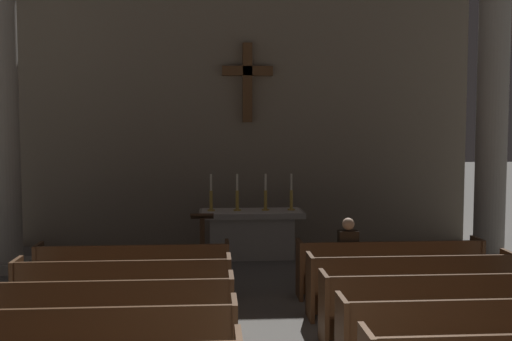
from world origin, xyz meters
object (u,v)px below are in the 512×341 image
object	(u,v)px
pew_left_row_6	(134,272)
pew_right_row_5	(411,285)
column_left_second	(3,125)
lone_worshipper	(347,255)
pew_left_row_4	(112,314)
pew_left_row_5	(124,290)
candlestick_inner_right	(266,198)
pew_right_row_3	(474,336)
altar	(251,233)
candlestick_inner_left	(237,199)
lectern	(202,244)
pew_right_row_4	(438,307)
candlestick_outer_left	(211,199)
column_right_second	(492,125)
candlestick_outer_right	(291,198)
pew_right_row_6	(390,268)

from	to	relation	value
pew_left_row_6	pew_right_row_5	distance (m)	4.30
column_left_second	lone_worshipper	bearing A→B (deg)	-19.57
pew_left_row_4	column_left_second	xyz separation A→B (m)	(-2.71, 4.42, 2.34)
pew_left_row_5	candlestick_inner_right	size ratio (longest dim) A/B	3.91
pew_right_row_3	column_left_second	bearing A→B (deg)	141.27
pew_right_row_5	altar	world-z (taller)	altar
pew_left_row_5	candlestick_inner_left	distance (m)	4.63
candlestick_inner_left	pew_right_row_5	bearing A→B (deg)	-60.43
lone_worshipper	lectern	bearing A→B (deg)	142.07
pew_right_row_4	candlestick_outer_left	world-z (taller)	candlestick_outer_left
candlestick_inner_right	lectern	distance (m)	1.92
pew_right_row_4	candlestick_outer_left	size ratio (longest dim) A/B	3.91
pew_left_row_5	pew_left_row_6	bearing A→B (deg)	90.00
column_right_second	lone_worshipper	size ratio (longest dim) A/B	4.39
pew_right_row_4	column_left_second	world-z (taller)	column_left_second
pew_left_row_5	lone_worshipper	world-z (taller)	lone_worshipper
pew_right_row_5	candlestick_outer_right	bearing A→B (deg)	106.35
candlestick_outer_left	candlestick_outer_right	xyz separation A→B (m)	(1.70, 0.00, 0.00)
candlestick_outer_left	lectern	distance (m)	1.41
pew_right_row_3	column_left_second	world-z (taller)	column_left_second
altar	candlestick_outer_left	size ratio (longest dim) A/B	2.83
pew_right_row_6	candlestick_inner_right	xyz separation A→B (m)	(-1.78, 3.11, 0.79)
column_left_second	candlestick_outer_right	bearing A→B (deg)	8.83
altar	lone_worshipper	distance (m)	3.37
pew_left_row_6	pew_right_row_4	distance (m)	4.70
pew_right_row_6	pew_right_row_4	bearing A→B (deg)	-90.00
pew_left_row_4	column_right_second	size ratio (longest dim) A/B	0.52
pew_right_row_6	pew_left_row_4	bearing A→B (deg)	-152.29
pew_left_row_4	pew_left_row_5	size ratio (longest dim) A/B	1.00
pew_left_row_4	pew_left_row_6	bearing A→B (deg)	90.00
lone_worshipper	pew_left_row_5	bearing A→B (deg)	-161.88
pew_left_row_6	altar	distance (m)	3.74
pew_right_row_6	column_left_second	bearing A→B (deg)	162.02
lectern	pew_left_row_4	bearing A→B (deg)	-104.54
pew_left_row_4	candlestick_inner_right	bearing A→B (deg)	65.77
candlestick_outer_left	lectern	bearing A→B (deg)	-98.09
pew_right_row_6	pew_left_row_6	bearing A→B (deg)	180.00
pew_left_row_5	column_left_second	xyz separation A→B (m)	(-2.71, 3.32, 2.34)
candlestick_outer_left	candlestick_inner_right	size ratio (longest dim) A/B	1.00
pew_right_row_6	candlestick_inner_left	distance (m)	3.99
pew_right_row_4	altar	xyz separation A→B (m)	(-2.08, 5.29, 0.06)
pew_left_row_4	lone_worshipper	size ratio (longest dim) A/B	2.31
pew_left_row_6	lone_worshipper	distance (m)	3.46
pew_right_row_3	lectern	size ratio (longest dim) A/B	2.64
candlestick_inner_right	candlestick_outer_right	world-z (taller)	same
lone_worshipper	pew_right_row_4	bearing A→B (deg)	-72.38
pew_left_row_5	column_left_second	world-z (taller)	column_left_second
pew_left_row_4	candlestick_outer_right	distance (m)	6.10
column_left_second	lone_worshipper	xyz separation A→B (m)	(6.16, -2.19, -2.12)
pew_right_row_5	pew_right_row_6	distance (m)	1.09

